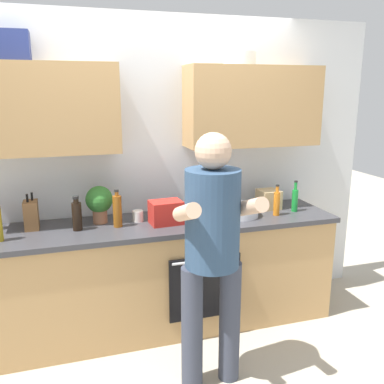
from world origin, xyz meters
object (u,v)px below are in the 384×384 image
bottle_soy (77,215)px  grocery_bag_crisps (166,212)px  bottle_vinegar (199,203)px  grocery_bag_bread (269,199)px  bottle_juice (277,203)px  cup_coffee (138,216)px  person_standing (212,243)px  bottle_water (204,200)px  mixing_bowl (240,210)px  knife_block (31,215)px  potted_herb (99,201)px  bottle_soda (295,199)px  bottle_syrup (117,211)px

bottle_soy → grocery_bag_crisps: bearing=-3.4°
bottle_vinegar → grocery_bag_bread: bottle_vinegar is taller
bottle_juice → cup_coffee: (-1.12, 0.17, -0.06)m
person_standing → bottle_water: (0.27, 0.97, 0.01)m
person_standing → grocery_bag_crisps: 0.73m
mixing_bowl → person_standing: bearing=-124.5°
bottle_soy → knife_block: knife_block is taller
mixing_bowl → potted_herb: 1.13m
bottle_juice → bottle_soda: bearing=16.0°
potted_herb → bottle_juice: bearing=-8.9°
person_standing → bottle_soda: person_standing is taller
bottle_syrup → potted_herb: potted_herb is taller
bottle_juice → mixing_bowl: bottle_juice is taller
cup_coffee → mixing_bowl: size_ratio=0.29×
bottle_water → cup_coffee: (-0.59, -0.12, -0.06)m
grocery_bag_bread → cup_coffee: bearing=-178.3°
bottle_soy → mixing_bowl: bottle_soy is taller
bottle_soda → grocery_bag_crisps: (-1.13, -0.01, -0.02)m
mixing_bowl → bottle_vinegar: bearing=173.8°
knife_block → grocery_bag_crisps: size_ratio=1.13×
bottle_soy → mixing_bowl: (1.29, -0.03, -0.06)m
bottle_vinegar → bottle_juice: bearing=-8.8°
bottle_soda → mixing_bowl: (-0.50, 0.00, -0.06)m
bottle_syrup → mixing_bowl: 1.00m
grocery_bag_bread → grocery_bag_crisps: size_ratio=0.75×
bottle_soy → bottle_vinegar: size_ratio=0.87×
bottle_water → knife_block: size_ratio=0.86×
bottle_water → mixing_bowl: size_ratio=0.80×
person_standing → bottle_soda: bearing=36.0°
person_standing → mixing_bowl: (0.50, 0.73, -0.04)m
bottle_soda → potted_herb: (-1.61, 0.16, 0.06)m
bottle_juice → grocery_bag_bread: size_ratio=1.42×
bottle_juice → grocery_bag_crisps: bearing=176.9°
mixing_bowl → bottle_juice: bearing=-11.8°
bottle_syrup → grocery_bag_bread: 1.33m
bottle_juice → potted_herb: (-1.41, 0.22, 0.06)m
bottle_soy → bottle_vinegar: (0.95, 0.01, 0.01)m
bottle_syrup → grocery_bag_bread: bearing=5.5°
cup_coffee → grocery_bag_crisps: 0.24m
potted_herb → grocery_bag_crisps: 0.52m
bottle_vinegar → mixing_bowl: bearing=-6.2°
bottle_water → grocery_bag_bread: 0.57m
cup_coffee → bottle_soda: bearing=-5.0°
bottle_vinegar → bottle_soda: bottle_vinegar is taller
knife_block → grocery_bag_crisps: knife_block is taller
bottle_water → bottle_vinegar: bearing=-118.6°
bottle_soy → potted_herb: size_ratio=0.88×
mixing_bowl → knife_block: bearing=174.6°
mixing_bowl → grocery_bag_bread: grocery_bag_bread is taller
bottle_soy → knife_block: bearing=159.0°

